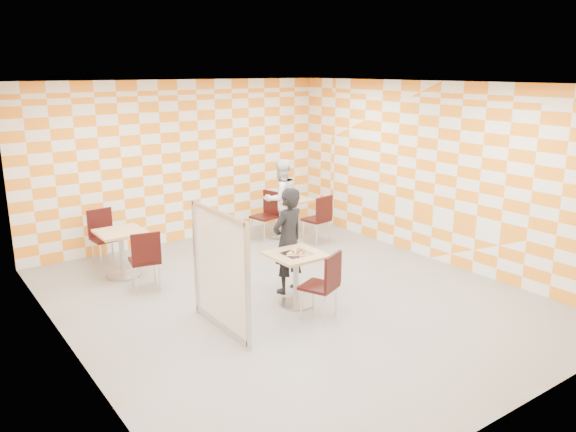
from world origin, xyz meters
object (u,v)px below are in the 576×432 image
object	(u,v)px
second_table	(291,211)
chair_main_front	(325,281)
sport_bottle	(282,194)
empty_table	(121,246)
chair_second_front	(320,216)
partition	(220,270)
chair_empty_far	(103,232)
soda_bottle	(293,192)
main_table	(296,270)
chair_second_side	(268,211)
man_white	(281,199)
chair_empty_near	(145,256)
man_dark	(288,241)

from	to	relation	value
second_table	chair_main_front	xyz separation A→B (m)	(-1.89, -3.37, 0.04)
sport_bottle	empty_table	bearing A→B (deg)	-172.94
chair_second_front	second_table	bearing A→B (deg)	99.94
empty_table	second_table	bearing A→B (deg)	4.44
partition	chair_main_front	bearing A→B (deg)	-23.79
empty_table	sport_bottle	xyz separation A→B (m)	(3.35, 0.42, 0.33)
chair_empty_far	second_table	bearing A→B (deg)	-8.60
chair_empty_far	soda_bottle	bearing A→B (deg)	-7.37
main_table	sport_bottle	size ratio (longest dim) A/B	3.75
chair_second_side	partition	bearing A→B (deg)	-132.03
second_table	partition	world-z (taller)	partition
chair_second_side	empty_table	bearing A→B (deg)	-172.75
man_white	chair_second_side	bearing A→B (deg)	-16.66
second_table	empty_table	distance (m)	3.48
chair_second_front	partition	distance (m)	3.87
chair_second_front	chair_empty_near	bearing A→B (deg)	-174.51
chair_second_front	chair_empty_far	distance (m)	3.84
sport_bottle	chair_empty_far	bearing A→B (deg)	173.54
man_dark	empty_table	bearing A→B (deg)	-60.43
empty_table	chair_empty_far	xyz separation A→B (m)	(-0.03, 0.80, 0.04)
chair_second_side	chair_empty_near	xyz separation A→B (m)	(-2.92, -1.19, 0.00)
man_dark	second_table	bearing A→B (deg)	-138.49
main_table	second_table	world-z (taller)	same
chair_empty_near	partition	size ratio (longest dim) A/B	0.60
main_table	empty_table	size ratio (longest dim) A/B	1.00
man_dark	sport_bottle	bearing A→B (deg)	-134.96
main_table	soda_bottle	size ratio (longest dim) A/B	3.26
chair_second_side	partition	world-z (taller)	partition
partition	sport_bottle	bearing A→B (deg)	44.68
empty_table	man_dark	world-z (taller)	man_dark
chair_second_side	sport_bottle	distance (m)	0.46
partition	chair_second_front	bearing A→B (deg)	32.75
chair_main_front	soda_bottle	distance (m)	3.97
main_table	empty_table	distance (m)	2.93
main_table	soda_bottle	world-z (taller)	soda_bottle
partition	man_dark	size ratio (longest dim) A/B	1.00
second_table	chair_second_front	size ratio (longest dim) A/B	0.81
chair_empty_near	second_table	bearing A→B (deg)	17.56
man_dark	chair_main_front	bearing A→B (deg)	68.42
empty_table	chair_empty_far	world-z (taller)	chair_empty_far
chair_main_front	chair_second_front	distance (m)	3.31
chair_main_front	partition	bearing A→B (deg)	156.21
empty_table	man_dark	distance (m)	2.69
chair_main_front	man_white	bearing A→B (deg)	63.79
chair_empty_near	soda_bottle	distance (m)	3.68
main_table	partition	world-z (taller)	partition
main_table	man_white	size ratio (longest dim) A/B	0.49
sport_bottle	soda_bottle	xyz separation A→B (m)	(0.20, -0.08, 0.01)
chair_main_front	chair_second_front	size ratio (longest dim) A/B	1.00
empty_table	chair_empty_near	bearing A→B (deg)	-84.85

